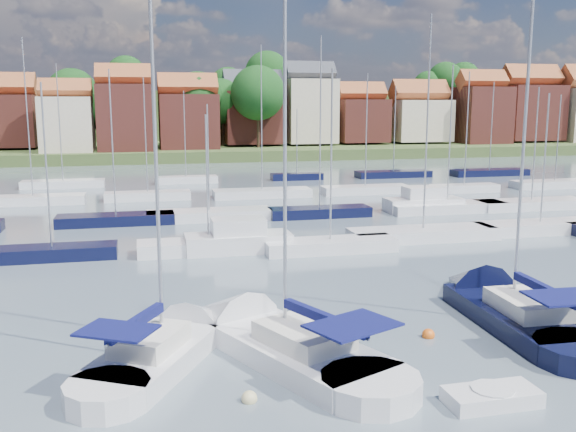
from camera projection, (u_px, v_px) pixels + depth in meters
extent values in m
plane|color=#475761|center=(261.00, 203.00, 62.98)|extent=(260.00, 260.00, 0.00)
cube|color=silver|center=(157.00, 359.00, 24.18)|extent=(5.85, 7.39, 1.20)
cone|color=silver|center=(203.00, 322.00, 28.23)|extent=(4.13, 4.31, 2.86)
cylinder|color=silver|center=(108.00, 399.00, 20.94)|extent=(3.89, 3.89, 1.20)
cube|color=silver|center=(150.00, 340.00, 23.56)|extent=(3.14, 3.47, 0.70)
cylinder|color=#B2B2B7|center=(156.00, 175.00, 23.40)|extent=(0.14, 0.14, 12.71)
cylinder|color=#B2B2B7|center=(136.00, 327.00, 22.51)|extent=(1.95, 3.38, 0.10)
cube|color=#0E124A|center=(136.00, 323.00, 22.48)|extent=(2.03, 3.31, 0.35)
cube|color=#0E124A|center=(117.00, 330.00, 21.29)|extent=(2.96, 2.68, 0.08)
cube|color=silver|center=(294.00, 354.00, 24.67)|extent=(6.59, 8.96, 1.20)
cone|color=silver|center=(223.00, 319.00, 28.70)|extent=(4.81, 5.10, 3.45)
cylinder|color=silver|center=(371.00, 392.00, 21.45)|extent=(4.57, 4.57, 1.20)
cube|color=silver|center=(304.00, 335.00, 24.06)|extent=(3.63, 4.14, 0.70)
cylinder|color=#B2B2B7|center=(285.00, 138.00, 23.66)|extent=(0.14, 0.14, 15.33)
cylinder|color=#B2B2B7|center=(324.00, 322.00, 23.01)|extent=(2.01, 4.22, 0.10)
cube|color=#0E124A|center=(324.00, 318.00, 22.99)|extent=(2.10, 4.10, 0.35)
cube|color=#0E124A|center=(353.00, 325.00, 21.80)|extent=(3.53, 3.10, 0.08)
cube|color=black|center=(519.00, 321.00, 28.47)|extent=(3.79, 8.50, 1.20)
cone|color=black|center=(466.00, 287.00, 33.53)|extent=(3.64, 4.20, 3.49)
cube|color=silver|center=(528.00, 304.00, 27.74)|extent=(2.57, 3.58, 0.70)
cylinder|color=#B2B2B7|center=(525.00, 127.00, 27.52)|extent=(0.14, 0.14, 15.86)
cylinder|color=#B2B2B7|center=(545.00, 293.00, 26.46)|extent=(0.27, 4.65, 0.10)
cube|color=#0E124A|center=(545.00, 289.00, 26.44)|extent=(0.46, 4.43, 0.35)
cube|color=#0E124A|center=(568.00, 297.00, 24.95)|extent=(3.04, 2.20, 0.08)
cube|color=silver|center=(492.00, 398.00, 21.11)|extent=(3.09, 1.47, 0.60)
cylinder|color=silver|center=(492.00, 393.00, 21.08)|extent=(1.43, 1.43, 0.39)
sphere|color=beige|center=(249.00, 401.00, 21.34)|extent=(0.54, 0.54, 0.54)
sphere|color=beige|center=(566.00, 373.00, 23.56)|extent=(0.50, 0.50, 0.50)
sphere|color=#D85914|center=(462.00, 303.00, 31.69)|extent=(0.45, 0.45, 0.45)
sphere|color=#D85914|center=(428.00, 337.00, 27.14)|extent=(0.54, 0.54, 0.54)
cube|color=black|center=(52.00, 254.00, 40.47)|extent=(8.01, 2.24, 1.00)
cylinder|color=#B2B2B7|center=(46.00, 166.00, 39.48)|extent=(0.12, 0.12, 10.16)
cube|color=silver|center=(209.00, 247.00, 42.32)|extent=(9.22, 2.58, 1.00)
cylinder|color=#B2B2B7|center=(207.00, 178.00, 41.51)|extent=(0.12, 0.12, 8.18)
cube|color=silver|center=(330.00, 246.00, 42.55)|extent=(8.78, 2.46, 1.00)
cylinder|color=#B2B2B7|center=(331.00, 156.00, 41.48)|extent=(0.12, 0.12, 11.06)
cube|color=silver|center=(423.00, 235.00, 46.20)|extent=(10.79, 3.02, 1.00)
cylinder|color=#B2B2B7|center=(427.00, 124.00, 44.80)|extent=(0.12, 0.12, 14.87)
cube|color=silver|center=(540.00, 228.00, 48.71)|extent=(10.13, 2.84, 1.00)
cylinder|color=#B2B2B7|center=(545.00, 158.00, 47.77)|extent=(0.12, 0.12, 9.59)
cube|color=silver|center=(238.00, 244.00, 42.54)|extent=(7.00, 2.60, 1.40)
cube|color=silver|center=(238.00, 228.00, 42.34)|extent=(3.50, 2.20, 1.30)
cube|color=black|center=(116.00, 220.00, 51.90)|extent=(9.30, 2.60, 1.00)
cylinder|color=#B2B2B7|center=(112.00, 143.00, 50.80)|extent=(0.12, 0.12, 11.48)
cube|color=silver|center=(209.00, 216.00, 53.94)|extent=(10.40, 2.91, 1.00)
cylinder|color=#B2B2B7|center=(208.00, 158.00, 53.08)|extent=(0.12, 0.12, 8.77)
cube|color=black|center=(320.00, 213.00, 55.33)|extent=(8.80, 2.46, 1.00)
cylinder|color=#B2B2B7|center=(320.00, 123.00, 53.98)|extent=(0.12, 0.12, 14.33)
cube|color=silver|center=(447.00, 208.00, 57.86)|extent=(10.73, 3.00, 1.00)
cylinder|color=#B2B2B7|center=(450.00, 135.00, 56.70)|extent=(0.12, 0.12, 12.14)
cube|color=silver|center=(531.00, 205.00, 59.54)|extent=(10.48, 2.93, 1.00)
cylinder|color=#B2B2B7|center=(535.00, 144.00, 58.54)|extent=(0.12, 0.12, 10.28)
cube|color=silver|center=(423.00, 206.00, 58.20)|extent=(7.00, 2.60, 1.40)
cube|color=silver|center=(424.00, 194.00, 58.01)|extent=(3.50, 2.20, 1.30)
cube|color=silver|center=(33.00, 201.00, 62.15)|extent=(9.71, 2.72, 1.00)
cylinder|color=#B2B2B7|center=(27.00, 118.00, 60.75)|extent=(0.12, 0.12, 14.88)
cube|color=silver|center=(148.00, 197.00, 64.84)|extent=(8.49, 2.38, 1.00)
cylinder|color=#B2B2B7|center=(145.00, 135.00, 63.76)|extent=(0.12, 0.12, 11.31)
cube|color=silver|center=(262.00, 194.00, 66.72)|extent=(10.16, 2.85, 1.00)
cylinder|color=#B2B2B7|center=(261.00, 118.00, 65.34)|extent=(0.12, 0.12, 14.59)
cube|color=silver|center=(365.00, 190.00, 69.35)|extent=(9.53, 2.67, 1.00)
cylinder|color=#B2B2B7|center=(366.00, 130.00, 68.21)|extent=(0.12, 0.12, 11.91)
cube|color=silver|center=(464.00, 189.00, 70.45)|extent=(7.62, 2.13, 1.00)
cylinder|color=#B2B2B7|center=(467.00, 129.00, 69.29)|extent=(0.12, 0.12, 12.13)
cube|color=silver|center=(555.00, 185.00, 74.16)|extent=(10.17, 2.85, 1.00)
cylinder|color=#B2B2B7|center=(558.00, 138.00, 73.22)|extent=(0.12, 0.12, 9.73)
cube|color=silver|center=(63.00, 184.00, 74.31)|extent=(9.24, 2.59, 1.00)
cylinder|color=#B2B2B7|center=(59.00, 123.00, 73.06)|extent=(0.12, 0.12, 13.17)
cube|color=silver|center=(186.00, 180.00, 78.17)|extent=(7.57, 2.12, 1.00)
cylinder|color=#B2B2B7|center=(185.00, 134.00, 77.18)|extent=(0.12, 0.12, 10.24)
cube|color=black|center=(297.00, 177.00, 81.42)|extent=(6.58, 1.84, 1.00)
cylinder|color=#B2B2B7|center=(297.00, 142.00, 80.63)|extent=(0.12, 0.12, 8.01)
cube|color=black|center=(393.00, 175.00, 84.25)|extent=(9.92, 2.78, 1.00)
cylinder|color=#B2B2B7|center=(395.00, 129.00, 83.20)|extent=(0.12, 0.12, 10.92)
cube|color=black|center=(489.00, 173.00, 86.21)|extent=(10.55, 2.95, 1.00)
cylinder|color=#B2B2B7|center=(492.00, 126.00, 85.11)|extent=(0.12, 0.12, 11.51)
cube|color=#3E5028|center=(195.00, 147.00, 136.78)|extent=(200.00, 70.00, 3.00)
cube|color=#3E5028|center=(186.00, 121.00, 159.92)|extent=(200.00, 60.00, 14.00)
cube|color=brown|center=(6.00, 121.00, 109.79)|extent=(10.37, 9.97, 8.73)
cube|color=#964F2B|center=(3.00, 87.00, 108.80)|extent=(10.57, 5.13, 5.13)
cube|color=beige|center=(67.00, 125.00, 103.87)|extent=(8.09, 8.80, 8.96)
cube|color=#964F2B|center=(65.00, 91.00, 102.90)|extent=(8.25, 4.00, 4.00)
cube|color=brown|center=(127.00, 118.00, 106.67)|extent=(9.36, 10.17, 10.97)
cube|color=#964F2B|center=(125.00, 77.00, 105.50)|extent=(9.54, 4.63, 4.63)
cube|color=brown|center=(188.00, 122.00, 110.73)|extent=(9.90, 8.56, 9.42)
cube|color=#964F2B|center=(188.00, 87.00, 109.68)|extent=(10.10, 4.90, 4.90)
cube|color=brown|center=(253.00, 117.00, 118.10)|extent=(10.59, 8.93, 9.49)
cube|color=#383A42|center=(252.00, 84.00, 117.03)|extent=(10.80, 5.24, 5.24)
cube|color=beige|center=(310.00, 111.00, 119.44)|extent=(9.01, 8.61, 11.65)
cube|color=#383A42|center=(310.00, 73.00, 118.22)|extent=(9.19, 4.46, 4.46)
cube|color=brown|center=(360.00, 120.00, 123.24)|extent=(9.10, 9.34, 8.00)
cube|color=#964F2B|center=(361.00, 93.00, 122.33)|extent=(9.28, 4.50, 4.50)
cube|color=beige|center=(418.00, 120.00, 125.46)|extent=(10.86, 9.59, 7.88)
cube|color=#964F2B|center=(419.00, 93.00, 124.53)|extent=(11.07, 5.37, 5.37)
cube|color=brown|center=(480.00, 116.00, 125.35)|extent=(9.18, 9.96, 10.97)
cube|color=#964F2B|center=(482.00, 81.00, 124.18)|extent=(9.36, 4.54, 4.54)
cube|color=brown|center=(528.00, 113.00, 129.03)|extent=(11.39, 9.67, 10.76)
cube|color=#964F2B|center=(531.00, 78.00, 127.84)|extent=(11.62, 5.64, 5.64)
cylinder|color=#382619|center=(444.00, 107.00, 146.47)|extent=(0.50, 0.50, 4.47)
sphere|color=#1B4F18|center=(445.00, 80.00, 145.40)|extent=(8.18, 8.18, 8.18)
cylinder|color=#382619|center=(223.00, 135.00, 116.71)|extent=(0.50, 0.50, 4.46)
sphere|color=#1B4F18|center=(222.00, 101.00, 115.64)|extent=(8.15, 8.15, 8.15)
cylinder|color=#382619|center=(267.00, 107.00, 135.50)|extent=(0.50, 0.50, 5.15)
sphere|color=#1B4F18|center=(267.00, 74.00, 134.27)|extent=(9.41, 9.41, 9.41)
cylinder|color=#382619|center=(128.00, 107.00, 131.64)|extent=(0.50, 0.50, 4.56)
sphere|color=#1B4F18|center=(126.00, 76.00, 130.55)|extent=(8.34, 8.34, 8.34)
cylinder|color=#382619|center=(74.00, 132.00, 119.67)|extent=(0.50, 0.50, 5.15)
sphere|color=#1B4F18|center=(72.00, 94.00, 118.44)|extent=(9.42, 9.42, 9.42)
cylinder|color=#382619|center=(269.00, 134.00, 127.47)|extent=(0.50, 0.50, 3.77)
sphere|color=#1B4F18|center=(269.00, 108.00, 126.57)|extent=(6.89, 6.89, 6.89)
cylinder|color=#382619|center=(258.00, 134.00, 113.10)|extent=(0.50, 0.50, 5.21)
sphere|color=#1B4F18|center=(258.00, 93.00, 111.85)|extent=(9.53, 9.53, 9.53)
cylinder|color=#382619|center=(495.00, 134.00, 135.25)|extent=(0.50, 0.50, 2.97)
sphere|color=#1B4F18|center=(497.00, 114.00, 134.54)|extent=(5.44, 5.44, 5.44)
cylinder|color=#382619|center=(199.00, 135.00, 113.57)|extent=(0.50, 0.50, 4.84)
sphere|color=#1B4F18|center=(198.00, 97.00, 112.41)|extent=(8.85, 8.85, 8.85)
cylinder|color=#382619|center=(427.00, 109.00, 145.83)|extent=(0.50, 0.50, 3.72)
sphere|color=#1B4F18|center=(428.00, 86.00, 144.94)|extent=(6.80, 6.80, 6.80)
cylinder|color=#382619|center=(480.00, 133.00, 126.23)|extent=(0.50, 0.50, 4.05)
sphere|color=#1B4F18|center=(481.00, 105.00, 125.26)|extent=(7.40, 7.40, 7.40)
cylinder|color=#382619|center=(228.00, 111.00, 133.39)|extent=(0.50, 0.50, 3.93)
sphere|color=#1B4F18|center=(228.00, 85.00, 132.45)|extent=(7.19, 7.19, 7.19)
cylinder|color=#382619|center=(357.00, 134.00, 126.86)|extent=(0.50, 0.50, 3.82)
sphere|color=#1B4F18|center=(358.00, 107.00, 125.94)|extent=(6.99, 6.99, 6.99)
cylinder|color=#382619|center=(103.00, 140.00, 109.48)|extent=(0.50, 0.50, 3.48)
sphere|color=#1B4F18|center=(102.00, 112.00, 108.64)|extent=(6.37, 6.37, 6.37)
cylinder|color=#382619|center=(474.00, 134.00, 135.41)|extent=(0.50, 0.50, 2.99)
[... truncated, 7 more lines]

